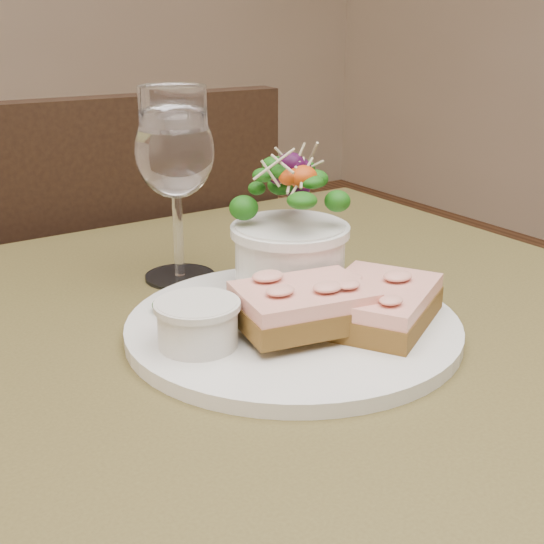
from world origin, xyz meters
TOP-DOWN VIEW (x-y plane):
  - cafe_table at (0.00, 0.00)m, footprint 0.80×0.80m
  - chair_far at (0.10, 0.62)m, footprint 0.46×0.46m
  - dinner_plate at (0.03, 0.02)m, footprint 0.28×0.28m
  - sandwich_front at (0.09, -0.03)m, footprint 0.14×0.13m
  - sandwich_back at (0.03, -0.01)m, footprint 0.12×0.09m
  - ramekin at (-0.06, 0.02)m, footprint 0.06×0.06m
  - salad_bowl at (0.07, 0.08)m, footprint 0.10×0.10m
  - garnish at (-0.04, 0.08)m, footprint 0.05×0.04m
  - wine_glass at (0.02, 0.19)m, footprint 0.08×0.08m

SIDE VIEW (x-z plane):
  - chair_far at x=0.10m, z-range -0.16..0.74m
  - cafe_table at x=0.00m, z-range 0.27..1.02m
  - dinner_plate at x=0.03m, z-range 0.75..0.76m
  - garnish at x=-0.04m, z-range 0.76..0.78m
  - sandwich_front at x=0.09m, z-range 0.76..0.79m
  - ramekin at x=-0.06m, z-range 0.76..0.80m
  - sandwich_back at x=0.03m, z-range 0.77..0.80m
  - salad_bowl at x=0.07m, z-range 0.76..0.88m
  - wine_glass at x=0.02m, z-range 0.79..0.96m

